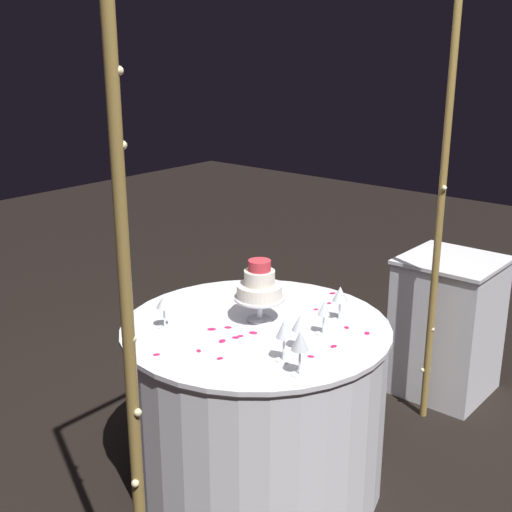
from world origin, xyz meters
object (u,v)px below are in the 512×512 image
tiered_cake (259,287)px  wine_glass_3 (284,331)px  decorative_arch (332,141)px  wine_glass_4 (340,295)px  main_table (256,402)px  side_table (447,326)px  wine_glass_2 (300,324)px  wine_glass_0 (324,310)px  wine_glass_5 (164,304)px  wine_glass_1 (300,342)px

tiered_cake → wine_glass_3: (0.24, 0.32, -0.03)m
decorative_arch → wine_glass_4: size_ratio=15.98×
main_table → side_table: (-1.29, 0.30, 0.02)m
wine_glass_3 → wine_glass_4: bearing=-173.1°
wine_glass_2 → wine_glass_3: 0.12m
wine_glass_4 → wine_glass_0: bearing=10.7°
tiered_cake → wine_glass_4: bearing=131.1°
tiered_cake → wine_glass_5: size_ratio=1.92×
decorative_arch → tiered_cake: bearing=-97.9°
wine_glass_4 → wine_glass_5: bearing=-43.5°
side_table → wine_glass_4: wine_glass_4 is taller
decorative_arch → side_table: bearing=-177.8°
wine_glass_3 → wine_glass_0: bearing=-175.4°
wine_glass_0 → decorative_arch: bearing=36.7°
main_table → wine_glass_3: wine_glass_3 is taller
side_table → wine_glass_3: (1.47, -0.01, 0.47)m
main_table → wine_glass_2: (0.07, 0.28, 0.48)m
wine_glass_0 → wine_glass_2: (0.18, 0.01, 0.00)m
wine_glass_2 → wine_glass_5: 0.60m
wine_glass_3 → tiered_cake: bearing=-127.0°
wine_glass_0 → wine_glass_2: 0.18m
wine_glass_3 → wine_glass_2: bearing=-174.0°
wine_glass_4 → wine_glass_1: bearing=18.1°
decorative_arch → wine_glass_1: bearing=12.7°
wine_glass_0 → wine_glass_1: 0.38m
side_table → wine_glass_5: 1.72m
wine_glass_0 → wine_glass_3: 0.30m
decorative_arch → wine_glass_2: bearing=-48.1°
wine_glass_0 → wine_glass_2: same height
tiered_cake → wine_glass_3: 0.40m
wine_glass_1 → main_table: bearing=-120.6°
wine_glass_1 → decorative_arch: bearing=-167.3°
wine_glass_3 → wine_glass_4: 0.47m
tiered_cake → wine_glass_1: bearing=55.9°
side_table → tiered_cake: bearing=-14.8°
main_table → wine_glass_1: size_ratio=6.61×
wine_glass_3 → main_table: bearing=-122.6°
wine_glass_1 → side_table: bearing=-176.1°
wine_glass_5 → side_table: bearing=159.4°
wine_glass_5 → wine_glass_2: bearing=109.5°
wine_glass_0 → wine_glass_1: (0.35, 0.14, 0.02)m
wine_glass_0 → main_table: bearing=-67.5°
tiered_cake → wine_glass_4: size_ratio=1.79×
wine_glass_0 → wine_glass_3: size_ratio=0.88×
wine_glass_4 → decorative_arch: bearing=22.4°
wine_glass_0 → tiered_cake: bearing=-78.5°
decorative_arch → wine_glass_0: 0.72m
side_table → wine_glass_0: (1.17, -0.03, 0.45)m
side_table → wine_glass_5: size_ratio=5.51×
main_table → wine_glass_5: wine_glass_5 is taller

